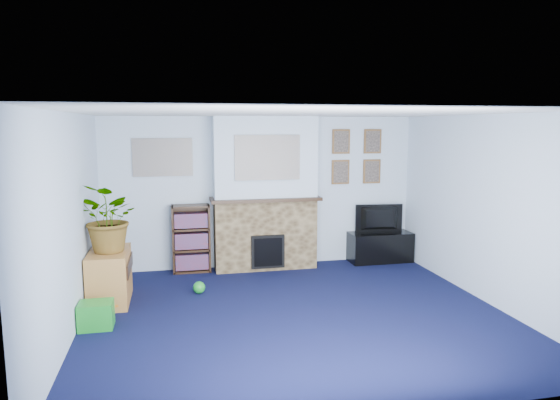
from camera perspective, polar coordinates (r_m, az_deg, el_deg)
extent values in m
cube|color=black|center=(6.17, 1.89, -12.95)|extent=(5.00, 4.50, 0.01)
cube|color=white|center=(5.75, 2.01, 9.92)|extent=(5.00, 4.50, 0.01)
cube|color=silver|center=(8.02, -1.98, 0.91)|extent=(5.00, 0.04, 2.40)
cube|color=silver|center=(3.76, 10.43, -7.96)|extent=(5.00, 0.04, 2.40)
cube|color=silver|center=(5.78, -22.90, -2.72)|extent=(0.04, 4.50, 2.40)
cube|color=silver|center=(6.89, 22.56, -0.99)|extent=(0.04, 4.50, 2.40)
cube|color=brown|center=(7.94, -1.70, -3.93)|extent=(1.60, 0.40, 1.10)
cube|color=brown|center=(7.77, -1.74, 4.75)|extent=(1.60, 0.40, 1.30)
cube|color=brown|center=(7.80, -1.68, 0.15)|extent=(1.72, 0.50, 0.05)
cube|color=brown|center=(7.79, -1.41, -5.91)|extent=(0.52, 0.08, 0.52)
cube|color=brown|center=(7.75, -1.35, -5.98)|extent=(0.44, 0.02, 0.44)
cube|color=gray|center=(7.56, -1.44, 4.87)|extent=(1.00, 0.03, 0.68)
cube|color=gray|center=(7.82, -13.26, 4.77)|extent=(0.90, 0.03, 0.58)
cube|color=brown|center=(8.26, 6.98, 6.65)|extent=(0.30, 0.03, 0.40)
cube|color=brown|center=(8.46, 10.53, 6.61)|extent=(0.30, 0.03, 0.40)
cube|color=brown|center=(8.29, 6.92, 3.19)|extent=(0.30, 0.03, 0.40)
cube|color=brown|center=(8.49, 10.44, 3.24)|extent=(0.30, 0.03, 0.40)
cube|color=black|center=(8.56, 11.35, -5.42)|extent=(1.04, 0.44, 0.49)
imported|color=black|center=(8.47, 11.39, -2.12)|extent=(0.81, 0.19, 0.46)
cube|color=black|center=(8.00, -10.15, -4.15)|extent=(0.58, 0.02, 1.05)
cube|color=black|center=(7.87, -12.12, -4.42)|extent=(0.03, 0.28, 1.05)
cube|color=black|center=(7.88, -8.11, -4.29)|extent=(0.03, 0.28, 1.05)
cube|color=black|center=(8.00, -10.02, -7.92)|extent=(0.56, 0.28, 0.03)
cube|color=black|center=(7.91, -10.08, -5.59)|extent=(0.56, 0.28, 0.03)
cube|color=black|center=(7.84, -10.14, -3.25)|extent=(0.56, 0.28, 0.03)
cube|color=black|center=(7.77, -10.21, -0.69)|extent=(0.56, 0.28, 0.03)
cube|color=black|center=(7.94, -10.04, -6.87)|extent=(0.50, 0.22, 0.24)
cube|color=black|center=(7.86, -10.10, -4.55)|extent=(0.50, 0.22, 0.24)
cube|color=black|center=(7.80, -10.16, -2.26)|extent=(0.50, 0.22, 0.22)
cube|color=#B07538|center=(6.84, -18.88, -8.17)|extent=(0.48, 0.87, 0.67)
imported|color=#26661E|center=(6.61, -18.81, -1.94)|extent=(1.04, 1.04, 0.87)
cube|color=gold|center=(7.77, -1.57, 0.82)|extent=(0.09, 0.05, 0.13)
cylinder|color=#B2BFC6|center=(7.82, 0.13, 0.95)|extent=(0.04, 0.04, 0.14)
sphere|color=gray|center=(7.70, -5.22, 0.68)|extent=(0.14, 0.14, 0.14)
cylinder|color=purple|center=(7.94, 3.61, 0.90)|extent=(0.06, 0.06, 0.11)
cube|color=#198C26|center=(6.11, -20.27, -12.31)|extent=(0.37, 0.30, 0.30)
sphere|color=#198C26|center=(6.95, -9.23, -9.78)|extent=(0.17, 0.17, 0.17)
cube|color=purple|center=(6.97, -19.22, -9.93)|extent=(0.21, 0.21, 0.24)
cylinder|color=orange|center=(6.58, -19.30, -11.40)|extent=(0.33, 0.15, 0.19)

